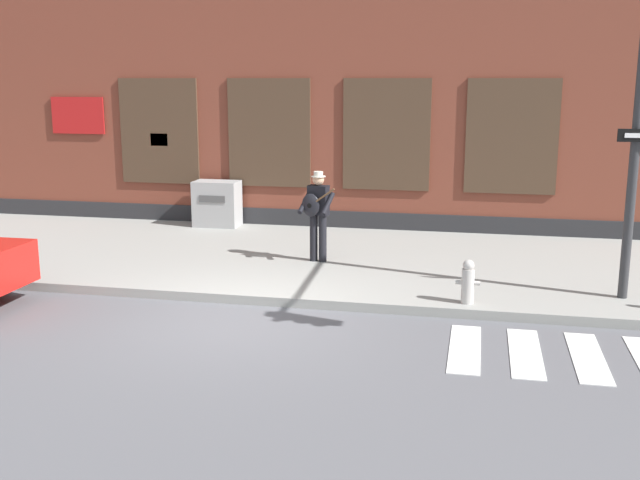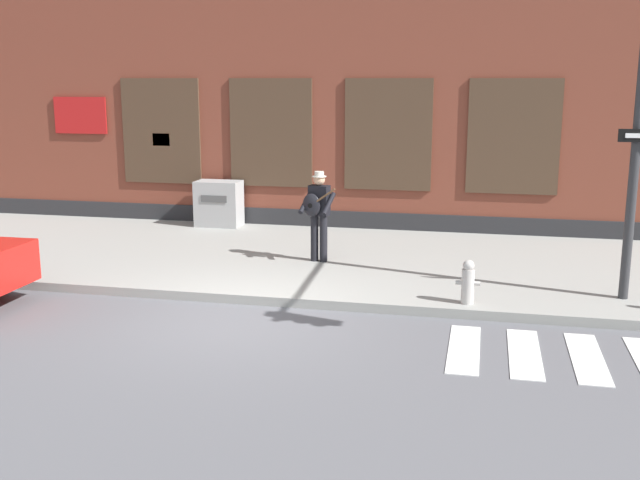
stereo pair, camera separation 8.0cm
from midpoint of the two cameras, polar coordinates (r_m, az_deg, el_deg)
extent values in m
plane|color=#56565B|center=(11.46, -6.19, -6.20)|extent=(160.00, 160.00, 0.00)
cube|color=gray|center=(14.97, -1.54, -1.43)|extent=(28.00, 5.95, 0.16)
cube|color=brown|center=(19.44, 2.06, 15.50)|extent=(28.00, 4.00, 9.45)
cube|color=#28282B|center=(17.74, 0.76, 1.38)|extent=(28.00, 0.04, 0.55)
cube|color=#473323|center=(18.75, -11.89, 8.11)|extent=(1.99, 0.06, 2.52)
cube|color=black|center=(18.74, -11.90, 8.11)|extent=(1.87, 0.03, 2.40)
cube|color=#473323|center=(17.80, -3.64, 8.14)|extent=(1.99, 0.06, 2.52)
cube|color=black|center=(17.79, -3.65, 8.14)|extent=(1.87, 0.03, 2.40)
cube|color=#473323|center=(17.24, 5.34, 7.98)|extent=(1.99, 0.06, 2.52)
cube|color=black|center=(17.23, 5.33, 7.98)|extent=(1.87, 0.03, 2.40)
cube|color=#473323|center=(17.11, 14.66, 7.61)|extent=(1.99, 0.06, 2.52)
cube|color=black|center=(17.10, 14.66, 7.61)|extent=(1.87, 0.03, 2.40)
cube|color=red|center=(19.70, -17.69, 9.04)|extent=(1.40, 0.04, 0.90)
cube|color=yellow|center=(18.75, -11.89, 7.50)|extent=(0.44, 0.02, 0.30)
cube|color=silver|center=(10.47, 11.14, -8.13)|extent=(0.42, 1.90, 0.01)
cube|color=silver|center=(10.49, 15.53, -8.31)|extent=(0.42, 1.90, 0.01)
cube|color=silver|center=(10.57, 19.89, -8.45)|extent=(0.42, 1.90, 0.01)
cube|color=silver|center=(13.02, -21.38, -1.37)|extent=(0.06, 0.24, 0.12)
cylinder|color=black|center=(14.32, 0.43, 0.11)|extent=(0.15, 0.15, 0.90)
cylinder|color=black|center=(14.37, -0.26, 0.16)|extent=(0.15, 0.15, 0.90)
cube|color=black|center=(14.22, 0.10, 3.04)|extent=(0.42, 0.29, 0.57)
sphere|color=tan|center=(14.16, 0.10, 4.63)|extent=(0.22, 0.22, 0.22)
cylinder|color=beige|center=(14.15, 0.10, 4.87)|extent=(0.27, 0.28, 0.02)
cylinder|color=beige|center=(14.14, 0.10, 5.07)|extent=(0.18, 0.18, 0.09)
cylinder|color=black|center=(14.04, 0.83, 2.76)|extent=(0.19, 0.52, 0.39)
cylinder|color=black|center=(14.23, -0.95, 2.89)|extent=(0.19, 0.52, 0.39)
ellipsoid|color=black|center=(14.10, -0.49, 2.67)|extent=(0.38, 0.19, 0.44)
cylinder|color=black|center=(14.04, -0.60, 2.63)|extent=(0.09, 0.03, 0.09)
cylinder|color=brown|center=(13.95, 0.44, 3.32)|extent=(0.47, 0.13, 0.34)
cylinder|color=#2D2D30|center=(12.58, 23.07, 6.02)|extent=(0.15, 0.15, 4.61)
cube|color=black|center=(12.45, 23.30, 7.32)|extent=(0.60, 0.06, 0.20)
cube|color=white|center=(12.43, 23.32, 7.31)|extent=(0.40, 0.03, 0.07)
cube|color=#9E9E9E|center=(17.96, -7.59, 2.77)|extent=(1.06, 0.64, 1.08)
cube|color=#4C4C4C|center=(17.63, -7.97, 3.12)|extent=(0.63, 0.02, 0.16)
cylinder|color=#B2ADA8|center=(11.92, 11.38, -3.48)|extent=(0.20, 0.20, 0.55)
sphere|color=#B2ADA8|center=(11.83, 11.45, -1.92)|extent=(0.18, 0.18, 0.18)
cylinder|color=#B2ADA8|center=(11.90, 10.72, -3.20)|extent=(0.10, 0.07, 0.07)
cylinder|color=#B2ADA8|center=(11.90, 12.06, -3.26)|extent=(0.10, 0.07, 0.07)
camera|label=1|loc=(0.04, -89.81, 0.04)|focal=42.00mm
camera|label=2|loc=(0.04, 90.19, -0.04)|focal=42.00mm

